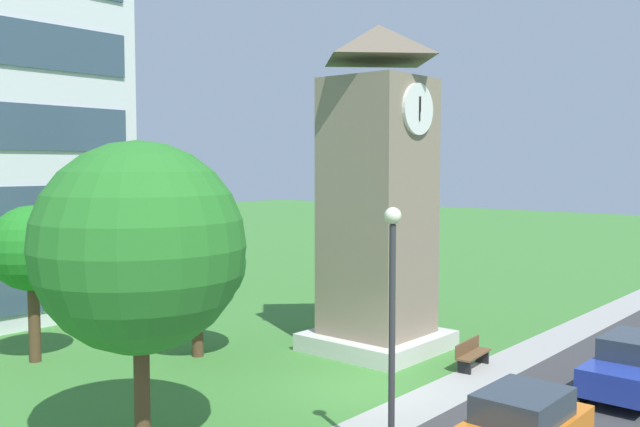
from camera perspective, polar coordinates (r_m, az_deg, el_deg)
name	(u,v)px	position (r m, az deg, el deg)	size (l,w,h in m)	color
ground_plane	(362,389)	(20.93, 3.46, -14.14)	(160.00, 160.00, 0.00)	#3D7A33
kerb_strip	(421,404)	(19.84, 8.30, -15.20)	(120.00, 1.60, 0.01)	#9E9E99
clock_tower	(378,206)	(24.40, 4.76, 0.66)	(4.22, 4.22, 11.34)	gray
park_bench	(472,354)	(23.29, 12.33, -11.17)	(1.84, 0.65, 0.88)	brown
street_lamp	(392,308)	(14.84, 5.94, -7.68)	(0.36, 0.36, 5.64)	#333338
tree_by_building	(197,263)	(23.94, -10.07, -4.05)	(3.34, 3.34, 4.88)	#513823
tree_near_tower	(139,247)	(15.74, -14.59, -2.71)	(4.68, 4.68, 7.06)	#513823
tree_streetside	(32,249)	(24.72, -22.52, -2.73)	(2.81, 2.81, 5.20)	#513823
parked_car_blue	(633,366)	(21.94, 24.31, -11.30)	(4.24, 1.94, 1.69)	#23389E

